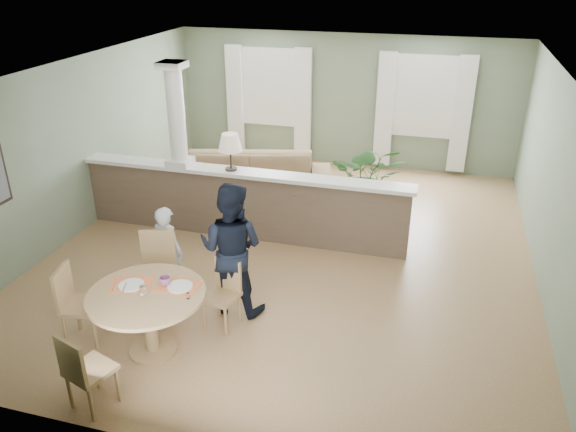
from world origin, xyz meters
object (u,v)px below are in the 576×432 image
(chair_far_man, at_px, (224,290))
(child_person, at_px, (168,251))
(houseplant, at_px, (368,179))
(chair_near, at_px, (84,369))
(man_person, at_px, (231,249))
(sofa, at_px, (248,182))
(chair_far_boy, at_px, (158,266))
(dining_table, at_px, (148,305))
(chair_side, at_px, (76,301))

(chair_far_man, xyz_separation_m, child_person, (-0.94, 0.43, 0.16))
(chair_far_man, bearing_deg, child_person, 167.71)
(houseplant, bearing_deg, chair_near, -110.56)
(child_person, bearing_deg, man_person, -171.81)
(sofa, distance_m, chair_far_boy, 3.31)
(chair_far_boy, xyz_separation_m, chair_near, (0.17, -1.87, -0.06))
(sofa, height_order, dining_table, dining_table)
(sofa, bearing_deg, chair_side, -112.05)
(chair_far_boy, height_order, chair_near, chair_far_boy)
(chair_side, bearing_deg, houseplant, -43.46)
(chair_near, bearing_deg, child_person, -67.30)
(dining_table, height_order, child_person, child_person)
(chair_near, bearing_deg, houseplant, -92.24)
(houseplant, distance_m, chair_far_man, 3.78)
(dining_table, bearing_deg, chair_far_boy, 111.32)
(chair_near, height_order, chair_side, chair_side)
(chair_far_boy, height_order, chair_side, chair_far_boy)
(chair_side, bearing_deg, chair_near, -153.68)
(sofa, distance_m, chair_near, 5.19)
(sofa, relative_size, chair_near, 3.29)
(chair_far_man, distance_m, chair_side, 1.69)
(man_person, bearing_deg, chair_side, 37.79)
(sofa, xyz_separation_m, chair_side, (-0.61, -4.22, 0.09))
(chair_far_boy, xyz_separation_m, chair_far_man, (0.94, -0.15, -0.09))
(chair_far_man, bearing_deg, houseplant, 83.62)
(sofa, bearing_deg, chair_near, -102.39)
(sofa, height_order, man_person, man_person)
(dining_table, bearing_deg, chair_side, -178.71)
(chair_far_boy, xyz_separation_m, chair_side, (-0.57, -0.91, -0.03))
(child_person, bearing_deg, sofa, -75.84)
(man_person, bearing_deg, child_person, -4.47)
(chair_near, distance_m, child_person, 2.16)
(houseplant, height_order, chair_far_man, houseplant)
(child_person, bearing_deg, houseplant, -109.60)
(dining_table, xyz_separation_m, man_person, (0.58, 1.06, 0.24))
(houseplant, relative_size, child_person, 1.06)
(chair_side, distance_m, man_person, 1.88)
(houseplant, xyz_separation_m, chair_near, (-1.98, -5.29, -0.17))
(chair_near, xyz_separation_m, chair_side, (-0.74, 0.96, 0.03))
(sofa, relative_size, chair_far_man, 3.51)
(houseplant, bearing_deg, chair_far_boy, -122.18)
(sofa, bearing_deg, chair_far_man, -89.20)
(dining_table, relative_size, chair_far_man, 1.54)
(chair_far_man, xyz_separation_m, chair_side, (-1.51, -0.76, 0.06))
(chair_far_boy, bearing_deg, chair_near, -104.60)
(sofa, xyz_separation_m, child_person, (-0.03, -3.03, 0.20))
(sofa, xyz_separation_m, dining_table, (0.31, -4.20, 0.19))
(child_person, bearing_deg, chair_far_boy, 104.19)
(chair_far_man, relative_size, man_person, 0.49)
(chair_side, height_order, man_person, man_person)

